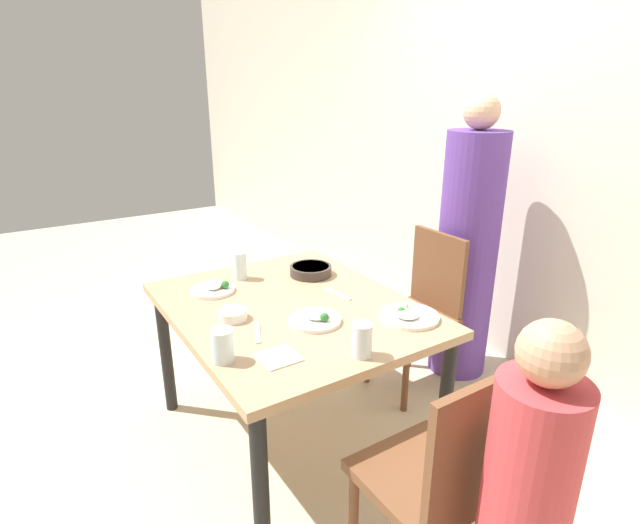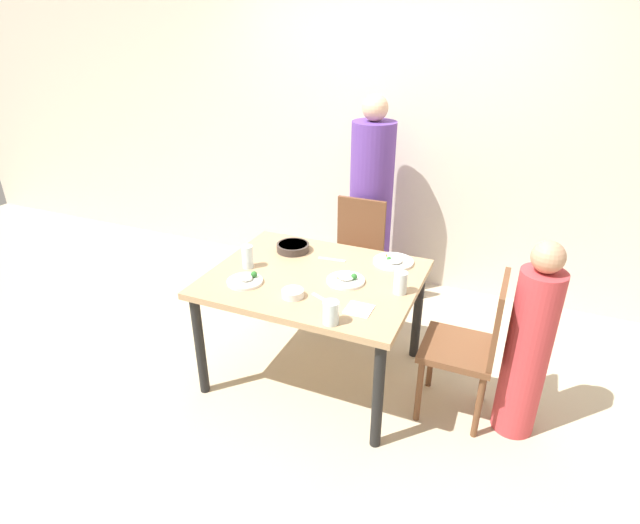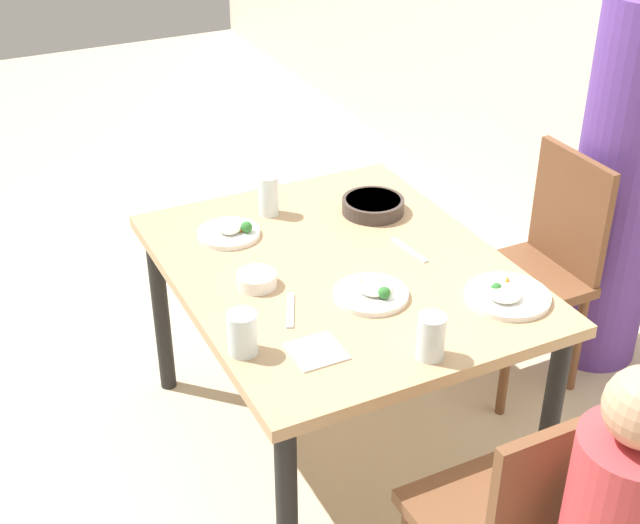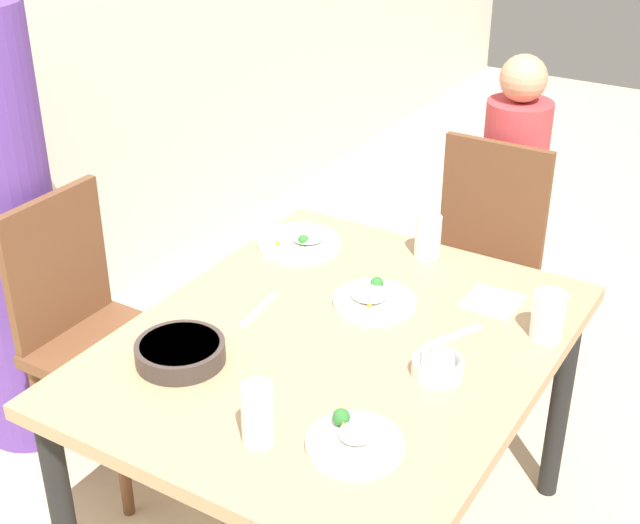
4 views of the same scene
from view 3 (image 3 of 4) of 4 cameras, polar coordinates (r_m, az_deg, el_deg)
The scene contains 15 objects.
ground_plane at distance 3.26m, azimuth 1.11°, elevation -11.26°, with size 10.00×10.00×0.00m, color beige.
dining_table at distance 2.87m, azimuth 1.24°, elevation -1.60°, with size 1.25×1.01×0.73m.
chair_adult_spot at distance 3.38m, azimuth 13.80°, elevation -0.09°, with size 0.40×0.40×0.91m.
person_adult at distance 3.48m, azimuth 18.74°, elevation 4.88°, with size 0.34×0.34×1.64m.
bowl_curry at distance 3.14m, azimuth 3.41°, elevation 3.66°, with size 0.22×0.22×0.05m.
plate_rice_adult at distance 2.71m, azimuth 11.86°, elevation -2.13°, with size 0.26×0.26×0.05m.
plate_rice_child at distance 3.00m, azimuth -5.79°, elevation 1.91°, with size 0.21×0.21×0.06m.
plate_noodles at distance 2.66m, azimuth 3.34°, elevation -1.99°, with size 0.23×0.23×0.06m.
bowl_rice_small at distance 2.72m, azimuth -4.08°, elevation -1.10°, with size 0.12×0.12×0.04m.
glass_water_tall at distance 3.11m, azimuth -3.31°, elevation 4.28°, with size 0.07×0.07×0.14m.
glass_water_short at distance 2.41m, azimuth -4.98°, elevation -4.56°, with size 0.08×0.08×0.12m.
glass_water_center at distance 2.40m, azimuth 7.07°, elevation -4.79°, with size 0.08×0.08×0.13m.
napkin_folded at distance 2.44m, azimuth -0.22°, elevation -5.74°, with size 0.14×0.14×0.01m.
fork_steel at distance 2.61m, azimuth -1.90°, elevation -3.10°, with size 0.17×0.10×0.01m.
spoon_steel at distance 2.92m, azimuth 5.72°, elevation 0.77°, with size 0.18×0.04×0.01m.
Camera 3 is at (2.15, -1.13, 2.18)m, focal length 50.00 mm.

